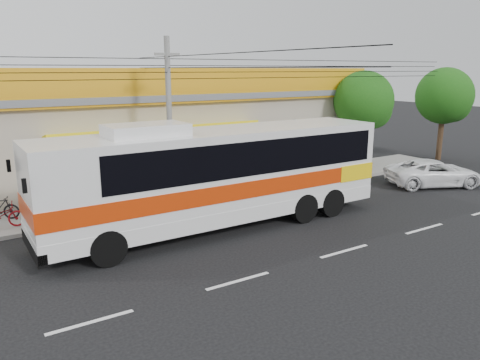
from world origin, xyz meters
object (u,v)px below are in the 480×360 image
at_px(white_car, 434,173).
at_px(tree_near, 365,103).
at_px(coach_bus, 224,170).
at_px(tree_far, 446,98).
at_px(utility_pole, 168,68).

xyz_separation_m(white_car, tree_near, (0.17, 4.91, 3.13)).
relative_size(coach_bus, tree_near, 2.30).
height_order(tree_near, tree_far, tree_far).
bearing_deg(coach_bus, tree_far, 11.61).
relative_size(utility_pole, tree_near, 6.09).
height_order(utility_pole, tree_near, utility_pole).
distance_m(white_car, tree_near, 5.83).
bearing_deg(coach_bus, tree_near, 20.84).
height_order(coach_bus, tree_near, tree_near).
relative_size(coach_bus, utility_pole, 0.38).
height_order(coach_bus, utility_pole, utility_pole).
distance_m(coach_bus, tree_far, 18.82).
xyz_separation_m(coach_bus, white_car, (11.92, -0.26, -1.47)).
bearing_deg(white_car, coach_bus, 113.21).
height_order(white_car, tree_far, tree_far).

